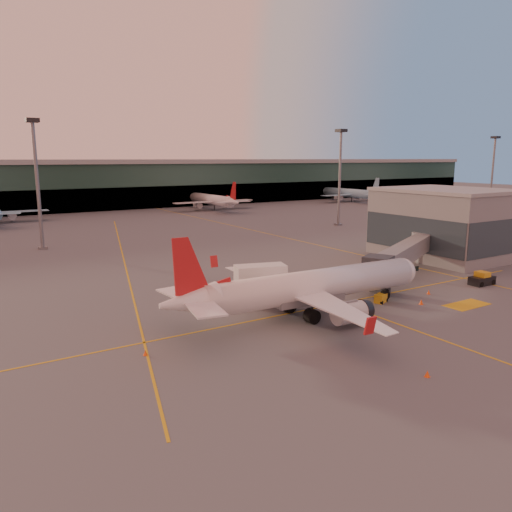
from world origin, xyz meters
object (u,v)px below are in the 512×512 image
main_airplane (306,288)px  gpu_cart (381,298)px  pushback_tug (482,279)px  catering_truck (261,281)px

main_airplane → gpu_cart: size_ratio=16.09×
pushback_tug → catering_truck: bearing=165.9°
catering_truck → pushback_tug: size_ratio=1.79×
pushback_tug → main_airplane: bearing=178.5°
gpu_cart → catering_truck: bearing=128.1°
catering_truck → gpu_cart: (13.01, -7.99, -2.24)m
catering_truck → gpu_cart: bearing=-15.4°
catering_truck → pushback_tug: bearing=-0.0°
main_airplane → pushback_tug: (30.69, -1.95, -2.61)m
catering_truck → pushback_tug: (32.11, -9.33, -2.00)m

